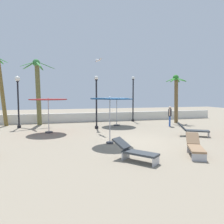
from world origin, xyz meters
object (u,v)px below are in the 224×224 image
Objects in this scene: palm_tree_0 at (176,93)px; patio_umbrella_1 at (48,101)px; lounge_chair_0 at (195,146)px; lamp_post_2 at (96,100)px; patio_umbrella_2 at (117,100)px; seagull_0 at (98,60)px; patio_umbrella_3 at (110,101)px; palm_tree_2 at (0,83)px; lamp_post_1 at (133,97)px; palm_tree_1 at (38,85)px; lamp_post_0 at (18,95)px; lounge_chair_2 at (135,151)px; lounge_chair_1 at (193,130)px; guest_0 at (170,114)px.

patio_umbrella_1 is at bearing -168.17° from palm_tree_0.
lamp_post_2 is at bearing 108.40° from lounge_chair_0.
seagull_0 is (-1.90, -1.80, 2.94)m from patio_umbrella_2.
patio_umbrella_1 is 5.24m from patio_umbrella_3.
lounge_chair_0 is at bearing -49.01° from palm_tree_2.
lamp_post_1 reaches higher than lounge_chair_0.
lounge_chair_0 is (2.98, -3.09, -1.85)m from patio_umbrella_3.
patio_umbrella_1 is 0.45× the size of palm_tree_1.
palm_tree_0 is 0.79× the size of palm_tree_1.
patio_umbrella_1 is 3.59m from lamp_post_2.
palm_tree_2 is at bearing 177.91° from palm_tree_1.
seagull_0 is at bearing 86.29° from patio_umbrella_3.
palm_tree_1 reaches higher than lounge_chair_0.
palm_tree_1 is 1.39× the size of lamp_post_0.
lounge_chair_2 is 8.84m from seagull_0.
lounge_chair_1 is (2.55, 3.66, -0.00)m from lounge_chair_0.
patio_umbrella_3 is at bearing -118.05° from lamp_post_1.
palm_tree_1 reaches higher than lamp_post_2.
lamp_post_2 is 2.23× the size of lounge_chair_2.
palm_tree_1 is 3.10× the size of lounge_chair_2.
palm_tree_1 is at bearing 110.55° from lounge_chair_2.
patio_umbrella_3 is at bearing 133.90° from lounge_chair_0.
palm_tree_1 is at bearing 160.95° from patio_umbrella_2.
patio_umbrella_1 is at bearing 157.74° from lounge_chair_1.
patio_umbrella_2 is 1.51× the size of lounge_chair_2.
lounge_chair_2 is (0.18, -3.19, -1.84)m from patio_umbrella_3.
lamp_post_2 is (-4.26, -3.43, -0.17)m from lamp_post_1.
palm_tree_0 is at bearing 10.51° from lamp_post_2.
lounge_chair_2 is at bearing -65.21° from patio_umbrella_1.
palm_tree_2 reaches higher than lounge_chair_0.
palm_tree_0 is at bearing -8.69° from palm_tree_1.
lamp_post_1 is at bearing 45.16° from patio_umbrella_2.
lounge_chair_2 is at bearing -58.17° from palm_tree_2.
lounge_chair_2 is at bearing -69.45° from palm_tree_1.
palm_tree_1 is 2.94× the size of lounge_chair_1.
seagull_0 is at bearing 89.21° from lounge_chair_2.
seagull_0 reaches higher than patio_umbrella_1.
lamp_post_0 is at bearing 155.69° from seagull_0.
guest_0 reaches higher than lounge_chair_0.
patio_umbrella_3 is (3.21, -4.14, 0.11)m from patio_umbrella_1.
patio_umbrella_1 is at bearing -150.66° from lamp_post_1.
guest_0 reaches higher than lounge_chair_2.
patio_umbrella_2 is at bearing -134.84° from lamp_post_1.
patio_umbrella_3 is 0.63× the size of lamp_post_0.
lounge_chair_1 is at bearing -32.03° from palm_tree_2.
palm_tree_2 is at bearing 130.99° from lounge_chair_0.
patio_umbrella_2 is 0.63× the size of lamp_post_1.
lamp_post_1 reaches higher than lounge_chair_1.
palm_tree_0 is 12.62m from lounge_chair_2.
lamp_post_1 is (8.66, 0.17, -1.03)m from palm_tree_1.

